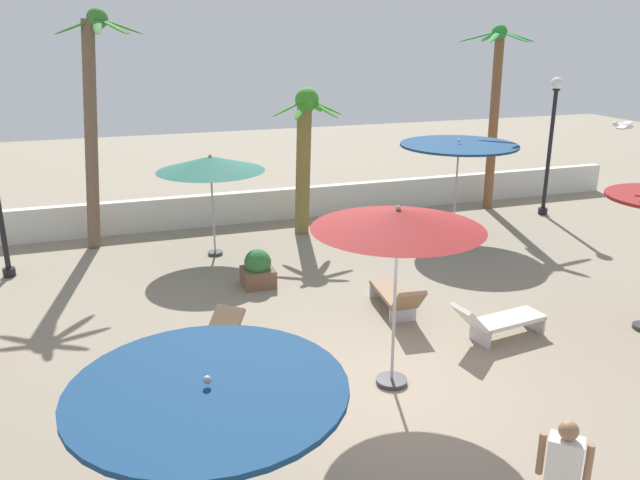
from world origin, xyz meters
The scene contains 16 objects.
ground_plane centered at (0.00, 0.00, 0.00)m, with size 56.00×56.00×0.00m, color gray.
boundary_wall centered at (0.00, 9.87, 0.46)m, with size 25.20×0.30×0.93m, color silver.
patio_umbrella_0 centered at (-1.55, 7.24, 2.35)m, with size 2.67×2.67×2.59m.
patio_umbrella_3 centered at (5.06, 6.75, 2.43)m, with size 3.16×3.16×2.69m.
patio_umbrella_4 centered at (-3.29, -3.01, 2.22)m, with size 2.64×2.64×2.43m.
patio_umbrella_5 centered at (0.07, 0.04, 2.75)m, with size 2.64×2.64×2.99m.
palm_tree_0 centered at (-4.15, 8.86, 3.64)m, with size 2.10×2.12×5.99m.
palm_tree_1 centered at (1.21, 8.34, 2.50)m, with size 1.98×1.73×4.03m.
palm_tree_2 centered at (7.54, 8.96, 3.44)m, with size 2.25×2.39×5.64m.
lamp_post_1 centered at (8.79, 7.73, 2.51)m, with size 0.36×0.36×4.16m.
lounge_chair_0 centered at (-2.72, 1.38, 0.39)m, with size 1.66×1.78×0.84m.
lounge_chair_1 centered at (1.29, 2.47, 0.38)m, with size 0.74×1.93×0.84m.
lounge_chair_2 centered at (2.58, 0.83, 0.39)m, with size 1.95×0.81×0.84m.
guest_0 centered at (0.36, -3.66, 0.94)m, with size 0.43×0.42×1.57m.
seagull_0 centered at (5.41, 1.45, 3.74)m, with size 0.94×0.80×0.14m.
planter centered at (-1.00, 4.84, 0.38)m, with size 0.70×0.70×0.85m.
Camera 1 is at (-3.98, -8.30, 5.47)m, focal length 36.01 mm.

